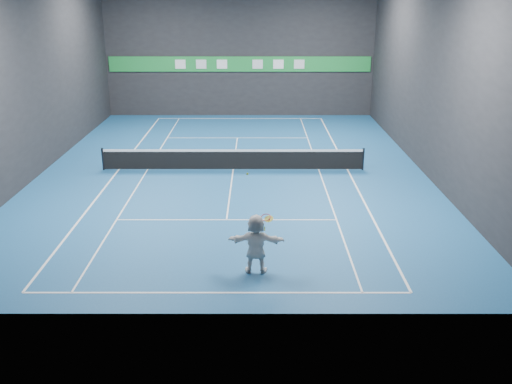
{
  "coord_description": "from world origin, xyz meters",
  "views": [
    {
      "loc": [
        1.11,
        -26.13,
        7.98
      ],
      "look_at": [
        1.1,
        -7.54,
        1.5
      ],
      "focal_mm": 40.0,
      "sensor_mm": 36.0,
      "label": 1
    }
  ],
  "objects_px": {
    "tennis_ball": "(247,174)",
    "tennis_net": "(233,159)",
    "player": "(256,244)",
    "tennis_racket": "(266,219)"
  },
  "relations": [
    {
      "from": "tennis_ball",
      "to": "tennis_net",
      "type": "bearing_deg",
      "value": 94.68
    },
    {
      "from": "player",
      "to": "tennis_net",
      "type": "relative_size",
      "value": 0.15
    },
    {
      "from": "tennis_ball",
      "to": "tennis_racket",
      "type": "bearing_deg",
      "value": -9.15
    },
    {
      "from": "player",
      "to": "tennis_racket",
      "type": "bearing_deg",
      "value": -168.19
    },
    {
      "from": "tennis_net",
      "to": "tennis_racket",
      "type": "distance_m",
      "value": 10.69
    },
    {
      "from": "tennis_racket",
      "to": "player",
      "type": "bearing_deg",
      "value": -170.9
    },
    {
      "from": "tennis_net",
      "to": "tennis_racket",
      "type": "height_order",
      "value": "tennis_racket"
    },
    {
      "from": "tennis_net",
      "to": "tennis_racket",
      "type": "xyz_separation_m",
      "value": [
        1.4,
        -10.53,
        1.16
      ]
    },
    {
      "from": "player",
      "to": "tennis_racket",
      "type": "distance_m",
      "value": 0.83
    },
    {
      "from": "player",
      "to": "tennis_net",
      "type": "height_order",
      "value": "player"
    }
  ]
}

